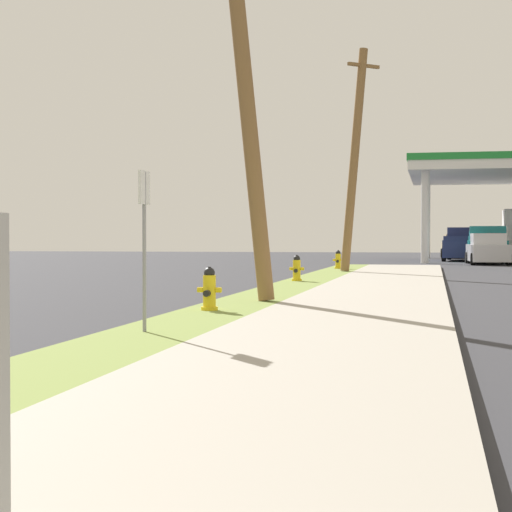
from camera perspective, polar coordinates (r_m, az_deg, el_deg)
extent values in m
cylinder|color=yellow|center=(14.76, -3.10, -3.48)|extent=(0.29, 0.29, 0.06)
cylinder|color=yellow|center=(14.74, -3.10, -2.44)|extent=(0.22, 0.22, 0.60)
sphere|color=black|center=(14.73, -3.10, -1.12)|extent=(0.19, 0.19, 0.19)
cylinder|color=black|center=(14.72, -3.10, -0.81)|extent=(0.06, 0.06, 0.05)
cylinder|color=yellow|center=(14.78, -3.70, -2.24)|extent=(0.10, 0.09, 0.09)
cylinder|color=yellow|center=(14.70, -2.49, -2.26)|extent=(0.10, 0.09, 0.09)
cylinder|color=black|center=(14.58, -3.27, -2.49)|extent=(0.11, 0.12, 0.11)
cylinder|color=yellow|center=(24.73, 2.71, -1.58)|extent=(0.29, 0.29, 0.06)
cylinder|color=yellow|center=(24.72, 2.71, -0.96)|extent=(0.22, 0.22, 0.60)
sphere|color=black|center=(24.71, 2.71, -0.17)|extent=(0.19, 0.19, 0.19)
cylinder|color=black|center=(24.70, 2.71, 0.01)|extent=(0.06, 0.06, 0.05)
cylinder|color=yellow|center=(24.74, 2.35, -0.85)|extent=(0.10, 0.09, 0.09)
cylinder|color=yellow|center=(24.69, 3.08, -0.85)|extent=(0.10, 0.09, 0.09)
cylinder|color=black|center=(24.55, 2.65, -0.98)|extent=(0.11, 0.12, 0.11)
cylinder|color=yellow|center=(34.59, 5.45, -0.79)|extent=(0.29, 0.29, 0.06)
cylinder|color=yellow|center=(34.58, 5.45, -0.34)|extent=(0.22, 0.22, 0.60)
sphere|color=black|center=(34.57, 5.45, 0.22)|extent=(0.19, 0.19, 0.19)
cylinder|color=black|center=(34.57, 5.45, 0.35)|extent=(0.06, 0.06, 0.05)
cylinder|color=yellow|center=(34.60, 5.19, -0.26)|extent=(0.10, 0.09, 0.09)
cylinder|color=yellow|center=(34.56, 5.71, -0.26)|extent=(0.10, 0.09, 0.09)
cylinder|color=black|center=(34.41, 5.42, -0.35)|extent=(0.11, 0.12, 0.11)
cylinder|color=olive|center=(17.35, -0.90, 12.90)|extent=(1.33, 0.45, 9.51)
cylinder|color=olive|center=(32.19, 6.51, 6.36)|extent=(1.08, 1.01, 8.26)
cube|color=olive|center=(32.94, 7.13, 12.39)|extent=(1.13, 1.02, 0.12)
cylinder|color=gray|center=(11.44, -7.40, 0.26)|extent=(0.05, 0.05, 2.10)
cube|color=white|center=(11.45, -7.41, 4.51)|extent=(0.04, 0.36, 0.44)
cylinder|color=silver|center=(46.32, 11.12, 2.54)|extent=(0.44, 0.44, 4.89)
cylinder|color=silver|center=(58.22, 11.24, 2.27)|extent=(0.44, 0.44, 4.89)
cube|color=white|center=(52.48, 15.02, 5.31)|extent=(8.76, 13.70, 0.50)
cube|color=#1E8433|center=(52.52, 15.02, 5.78)|extent=(8.86, 13.80, 0.36)
cube|color=#47474C|center=(46.41, 15.42, 0.49)|extent=(0.70, 1.10, 1.60)
cube|color=#47474C|center=(58.29, 14.65, 0.63)|extent=(0.70, 1.10, 1.60)
cube|color=tan|center=(59.28, 13.15, 0.45)|extent=(2.04, 4.59, 0.85)
cube|color=tan|center=(59.05, 13.17, 1.13)|extent=(1.70, 2.10, 0.56)
cylinder|color=black|center=(60.93, 12.22, 0.20)|extent=(0.25, 0.61, 0.60)
cylinder|color=black|center=(61.05, 13.83, 0.19)|extent=(0.25, 0.61, 0.60)
cylinder|color=black|center=(57.53, 12.42, 0.14)|extent=(0.25, 0.61, 0.60)
cylinder|color=black|center=(57.67, 14.13, 0.13)|extent=(0.25, 0.61, 0.60)
cube|color=#BCBCC1|center=(45.35, 15.06, 0.21)|extent=(2.01, 4.57, 0.85)
cube|color=#BCBCC1|center=(45.12, 15.10, 1.10)|extent=(1.69, 2.09, 0.56)
cylinder|color=black|center=(46.97, 13.81, -0.11)|extent=(0.25, 0.61, 0.60)
cylinder|color=black|center=(47.13, 15.89, -0.11)|extent=(0.25, 0.61, 0.60)
cylinder|color=black|center=(43.58, 14.16, -0.21)|extent=(0.25, 0.61, 0.60)
cylinder|color=black|center=(43.76, 16.41, -0.22)|extent=(0.25, 0.61, 0.60)
cube|color=#197075|center=(48.72, 14.98, 0.42)|extent=(2.07, 5.42, 1.00)
cube|color=#197075|center=(47.74, 15.04, 1.46)|extent=(1.86, 2.07, 0.76)
cube|color=#197075|center=(49.90, 14.93, 1.15)|extent=(1.92, 2.94, 0.24)
cylinder|color=black|center=(46.63, 16.27, -0.03)|extent=(0.23, 0.76, 0.76)
cylinder|color=black|center=(46.54, 13.93, -0.02)|extent=(0.23, 0.76, 0.76)
cylinder|color=black|center=(50.92, 15.94, 0.07)|extent=(0.23, 0.76, 0.76)
cylinder|color=black|center=(50.84, 13.80, 0.08)|extent=(0.23, 0.76, 0.76)
cylinder|color=black|center=(53.09, 16.22, 0.12)|extent=(0.25, 0.77, 0.76)
cylinder|color=black|center=(58.38, 15.99, 0.21)|extent=(0.25, 0.77, 0.76)
cube|color=navy|center=(52.26, 13.54, 0.48)|extent=(2.47, 5.56, 1.00)
cube|color=navy|center=(53.23, 13.60, 1.44)|extent=(2.02, 2.21, 0.76)
cube|color=navy|center=(51.07, 13.46, 1.15)|extent=(2.13, 3.07, 0.24)
cylinder|color=black|center=(54.47, 12.67, 0.16)|extent=(0.29, 0.78, 0.76)
cylinder|color=black|center=(54.37, 14.66, 0.15)|extent=(0.29, 0.78, 0.76)
cylinder|color=black|center=(50.19, 12.31, 0.08)|extent=(0.29, 0.78, 0.76)
cylinder|color=black|center=(50.07, 14.48, 0.06)|extent=(0.29, 0.78, 0.76)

